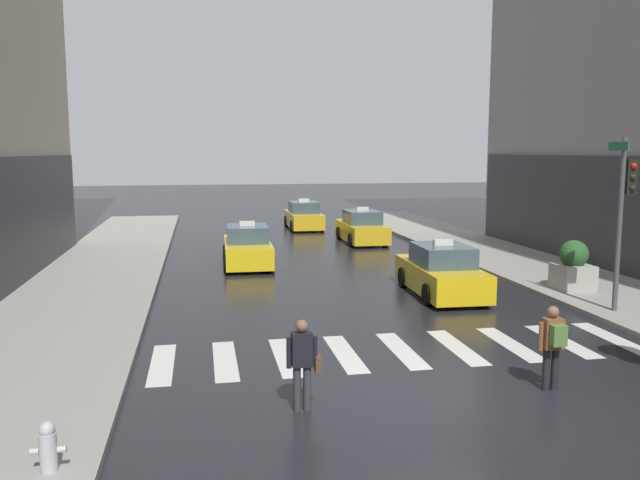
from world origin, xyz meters
TOP-DOWN VIEW (x-y plane):
  - ground_plane at (0.00, 0.00)m, footprint 160.00×160.00m
  - crosswalk_markings at (-0.00, 3.00)m, footprint 11.30×2.80m
  - traffic_light_pole at (6.91, 4.96)m, footprint 0.44×0.84m
  - taxi_lead at (3.02, 8.39)m, footprint 2.04×4.59m
  - taxi_second at (-2.68, 14.96)m, footprint 2.01×4.58m
  - taxi_third at (3.47, 20.54)m, footprint 1.94×4.54m
  - taxi_fourth at (1.51, 26.80)m, footprint 1.95×4.55m
  - pedestrian_with_backpack at (2.04, 0.05)m, footprint 0.55×0.43m
  - pedestrian_with_handbag at (-2.80, -0.04)m, footprint 0.60×0.24m
  - fire_hydrant at (-6.66, -1.86)m, footprint 0.48×0.24m
  - planter_near_corner at (7.25, 7.75)m, footprint 1.10×1.10m

SIDE VIEW (x-z plane):
  - ground_plane at x=0.00m, z-range 0.00..0.00m
  - crosswalk_markings at x=0.00m, z-range 0.00..0.01m
  - fire_hydrant at x=-6.66m, z-range 0.15..0.87m
  - taxi_lead at x=3.02m, z-range -0.18..1.63m
  - taxi_second at x=-2.68m, z-range -0.18..1.63m
  - taxi_third at x=3.47m, z-range -0.18..1.63m
  - taxi_fourth at x=1.51m, z-range -0.18..1.63m
  - planter_near_corner at x=7.25m, z-range 0.07..1.67m
  - pedestrian_with_handbag at x=-2.80m, z-range 0.11..1.76m
  - pedestrian_with_backpack at x=2.04m, z-range 0.15..1.80m
  - traffic_light_pole at x=6.91m, z-range 0.86..5.66m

